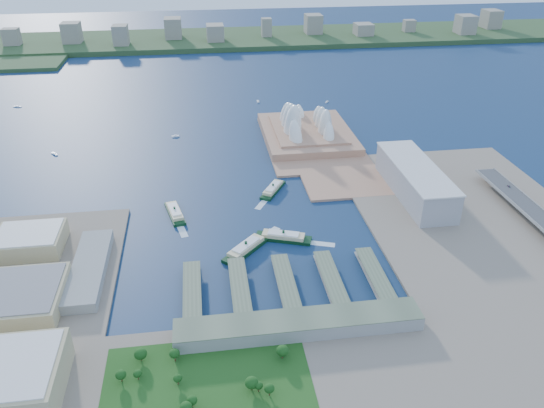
{
  "coord_description": "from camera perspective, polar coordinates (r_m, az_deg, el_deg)",
  "views": [
    {
      "loc": [
        -52.0,
        -454.47,
        300.75
      ],
      "look_at": [
        19.31,
        51.23,
        18.0
      ],
      "focal_mm": 35.0,
      "sensor_mm": 36.0,
      "label": 1
    }
  ],
  "objects": [
    {
      "name": "ferry_wharves",
      "position": [
        485.83,
        1.48,
        -8.59
      ],
      "size": [
        184.0,
        90.0,
        9.3
      ],
      "primitive_type": null,
      "color": "#55614A",
      "rests_on": "ground"
    },
    {
      "name": "terminal_building",
      "position": [
        437.8,
        2.92,
        -12.87
      ],
      "size": [
        200.0,
        28.0,
        12.0
      ],
      "primitive_type": "cube",
      "color": "gray",
      "rests_on": "south_land"
    },
    {
      "name": "far_shore",
      "position": [
        1465.36,
        -6.1,
        17.21
      ],
      "size": [
        2200.0,
        260.0,
        12.0
      ],
      "primitive_type": "cube",
      "color": "#2D4926",
      "rests_on": "ground"
    },
    {
      "name": "ground",
      "position": [
        547.45,
        -1.26,
        -4.36
      ],
      "size": [
        3000.0,
        3000.0,
        0.0
      ],
      "primitive_type": "plane",
      "color": "#0F2046",
      "rests_on": "ground"
    },
    {
      "name": "opera_house",
      "position": [
        797.7,
        3.85,
        9.22
      ],
      "size": [
        134.0,
        180.0,
        58.0
      ],
      "primitive_type": null,
      "color": "white",
      "rests_on": "peninsula"
    },
    {
      "name": "ferry_d",
      "position": [
        552.07,
        1.23,
        -3.36
      ],
      "size": [
        59.99,
        33.56,
        11.04
      ],
      "primitive_type": null,
      "rotation": [
        0.0,
        0.0,
        1.23
      ],
      "color": "black",
      "rests_on": "ground"
    },
    {
      "name": "park",
      "position": [
        392.38,
        -6.94,
        -18.91
      ],
      "size": [
        150.0,
        110.0,
        16.0
      ],
      "primitive_type": null,
      "color": "#194714",
      "rests_on": "south_land"
    },
    {
      "name": "peninsula",
      "position": [
        790.86,
        4.25,
        6.66
      ],
      "size": [
        135.0,
        220.0,
        3.0
      ],
      "primitive_type": "cube",
      "color": "#AC7B5E",
      "rests_on": "ground"
    },
    {
      "name": "boat_e",
      "position": [
        970.28,
        -1.51,
        10.99
      ],
      "size": [
        3.79,
        11.49,
        2.81
      ],
      "primitive_type": null,
      "rotation": [
        0.0,
        0.0,
        -0.01
      ],
      "color": "white",
      "rests_on": "ground"
    },
    {
      "name": "toaster_building",
      "position": [
        652.08,
        15.12,
        2.45
      ],
      "size": [
        45.0,
        155.0,
        35.0
      ],
      "primitive_type": "cube",
      "color": "#929298",
      "rests_on": "east_land"
    },
    {
      "name": "boat_c",
      "position": [
        973.06,
        5.92,
        10.89
      ],
      "size": [
        7.95,
        10.56,
        2.35
      ],
      "primitive_type": null,
      "rotation": [
        0.0,
        0.0,
        2.61
      ],
      "color": "white",
      "rests_on": "ground"
    },
    {
      "name": "boat_b",
      "position": [
        824.82,
        -10.36,
        7.21
      ],
      "size": [
        11.36,
        5.43,
        2.94
      ],
      "primitive_type": null,
      "rotation": [
        0.0,
        0.0,
        1.72
      ],
      "color": "white",
      "rests_on": "ground"
    },
    {
      "name": "ferry_c",
      "position": [
        534.59,
        -2.82,
        -4.57
      ],
      "size": [
        52.44,
        54.47,
        11.4
      ],
      "primitive_type": null,
      "rotation": [
        0.0,
        0.0,
        2.39
      ],
      "color": "black",
      "rests_on": "ground"
    },
    {
      "name": "boat_a",
      "position": [
        810.57,
        -22.36,
        5.03
      ],
      "size": [
        10.9,
        12.53,
        2.57
      ],
      "primitive_type": null,
      "rotation": [
        0.0,
        0.0,
        0.67
      ],
      "color": "white",
      "rests_on": "ground"
    },
    {
      "name": "east_land",
      "position": [
        581.73,
        23.66,
        -4.74
      ],
      "size": [
        240.0,
        500.0,
        3.0
      ],
      "primitive_type": "cube",
      "color": "gray",
      "rests_on": "ground"
    },
    {
      "name": "boat_d",
      "position": [
        1043.51,
        -25.71,
        9.44
      ],
      "size": [
        14.54,
        6.83,
        2.4
      ],
      "primitive_type": null,
      "rotation": [
        0.0,
        0.0,
        1.3
      ],
      "color": "white",
      "rests_on": "ground"
    },
    {
      "name": "ferry_a",
      "position": [
        606.34,
        -10.42,
        -0.73
      ],
      "size": [
        25.75,
        56.22,
        10.3
      ],
      "primitive_type": null,
      "rotation": [
        0.0,
        0.0,
        0.23
      ],
      "color": "black",
      "rests_on": "ground"
    },
    {
      "name": "ferry_b",
      "position": [
        647.25,
        0.11,
        1.78
      ],
      "size": [
        38.04,
        52.46,
        9.99
      ],
      "primitive_type": null,
      "rotation": [
        0.0,
        0.0,
        -0.52
      ],
      "color": "black",
      "rests_on": "ground"
    },
    {
      "name": "car_c",
      "position": [
        687.73,
        24.1,
        1.79
      ],
      "size": [
        2.06,
        5.07,
        1.47
      ],
      "primitive_type": "imported",
      "rotation": [
        0.0,
        0.0,
        3.14
      ],
      "color": "slate",
      "rests_on": "expressway"
    },
    {
      "name": "far_skyline",
      "position": [
        1439.33,
        -6.14,
        18.36
      ],
      "size": [
        1900.0,
        140.0,
        55.0
      ],
      "primitive_type": null,
      "color": "gray",
      "rests_on": "far_shore"
    }
  ]
}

